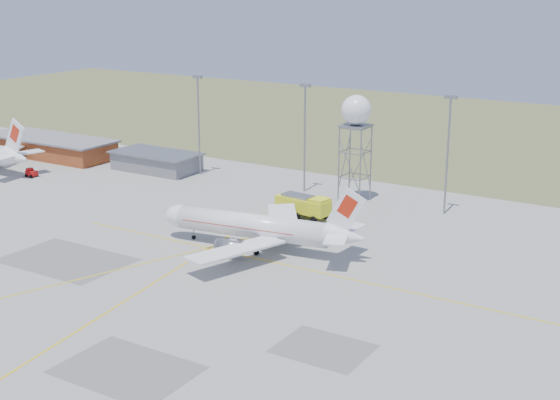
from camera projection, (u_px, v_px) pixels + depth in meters
The scene contains 11 objects.
ground at pixel (92, 330), 89.99m from camera, with size 400.00×400.00×0.00m, color #A4A39E.
grass_strip at pixel (479, 134), 204.34m from camera, with size 400.00×120.00×0.03m, color #5B6336.
building_orange at pixel (50, 147), 178.16m from camera, with size 33.00×12.00×4.30m.
building_grey at pixel (156, 161), 164.60m from camera, with size 19.00×10.00×3.90m.
mast_a at pixel (199, 117), 158.39m from camera, with size 2.20×0.50×20.50m.
mast_b at pixel (305, 129), 145.69m from camera, with size 2.20×0.50×20.50m.
mast_c at pixel (448, 145), 131.46m from camera, with size 2.20×0.50×20.50m.
airliner_main at pixel (256, 227), 116.37m from camera, with size 32.66×31.48×11.12m.
radar_tower at pixel (355, 142), 139.41m from camera, with size 5.37×5.37×19.44m.
fire_truck at pixel (304, 207), 132.05m from camera, with size 10.10×4.87×3.91m.
baggage_tug at pixel (31, 174), 159.67m from camera, with size 2.30×1.85×1.77m.
Camera 1 is at (62.03, -58.53, 39.05)m, focal length 50.00 mm.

